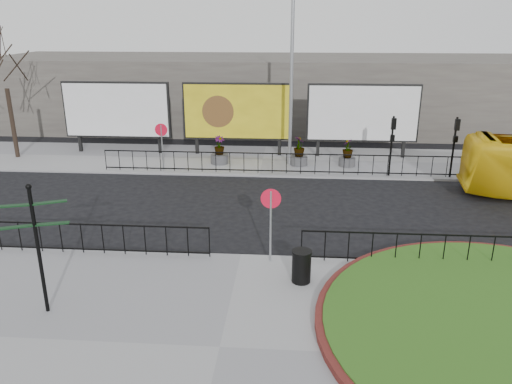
# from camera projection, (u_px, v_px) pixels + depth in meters

# --- Properties ---
(ground) EXTENTS (90.00, 90.00, 0.00)m
(ground) POSITION_uv_depth(u_px,v_px,m) (241.00, 257.00, 16.70)
(ground) COLOR black
(ground) RESTS_ON ground
(pavement_near) EXTENTS (30.00, 10.00, 0.12)m
(pavement_near) POSITION_uv_depth(u_px,v_px,m) (220.00, 349.00, 11.97)
(pavement_near) COLOR gray
(pavement_near) RESTS_ON ground
(pavement_far) EXTENTS (44.00, 6.00, 0.12)m
(pavement_far) POSITION_uv_depth(u_px,v_px,m) (263.00, 160.00, 27.99)
(pavement_far) COLOR gray
(pavement_far) RESTS_ON ground
(railing_near_left) EXTENTS (10.00, 0.10, 1.10)m
(railing_near_left) POSITION_uv_depth(u_px,v_px,m) (61.00, 237.00, 16.62)
(railing_near_left) COLOR black
(railing_near_left) RESTS_ON pavement_near
(railing_near_right) EXTENTS (9.00, 0.10, 1.10)m
(railing_near_right) POSITION_uv_depth(u_px,v_px,m) (444.00, 249.00, 15.75)
(railing_near_right) COLOR black
(railing_near_right) RESTS_ON pavement_near
(railing_far) EXTENTS (18.00, 0.10, 1.10)m
(railing_far) POSITION_uv_depth(u_px,v_px,m) (279.00, 163.00, 25.18)
(railing_far) COLOR black
(railing_far) RESTS_ON pavement_far
(speed_sign_far) EXTENTS (0.64, 0.07, 2.47)m
(speed_sign_far) POSITION_uv_depth(u_px,v_px,m) (162.00, 137.00, 25.28)
(speed_sign_far) COLOR gray
(speed_sign_far) RESTS_ON pavement_far
(speed_sign_near) EXTENTS (0.64, 0.07, 2.47)m
(speed_sign_near) POSITION_uv_depth(u_px,v_px,m) (271.00, 209.00, 15.63)
(speed_sign_near) COLOR gray
(speed_sign_near) RESTS_ON pavement_near
(billboard_left) EXTENTS (6.20, 0.31, 4.10)m
(billboard_left) POSITION_uv_depth(u_px,v_px,m) (117.00, 110.00, 28.66)
(billboard_left) COLOR black
(billboard_left) RESTS_ON pavement_far
(billboard_mid) EXTENTS (6.20, 0.31, 4.10)m
(billboard_mid) POSITION_uv_depth(u_px,v_px,m) (238.00, 112.00, 28.18)
(billboard_mid) COLOR black
(billboard_mid) RESTS_ON pavement_far
(billboard_right) EXTENTS (6.20, 0.31, 4.10)m
(billboard_right) POSITION_uv_depth(u_px,v_px,m) (363.00, 113.00, 27.69)
(billboard_right) COLOR black
(billboard_right) RESTS_ON pavement_far
(lamp_post) EXTENTS (0.74, 0.18, 9.23)m
(lamp_post) POSITION_uv_depth(u_px,v_px,m) (292.00, 76.00, 25.38)
(lamp_post) COLOR gray
(lamp_post) RESTS_ON pavement_far
(signal_pole_a) EXTENTS (0.22, 0.26, 3.00)m
(signal_pole_a) POSITION_uv_depth(u_px,v_px,m) (392.00, 137.00, 24.36)
(signal_pole_a) COLOR black
(signal_pole_a) RESTS_ON pavement_far
(signal_pole_b) EXTENTS (0.22, 0.26, 3.00)m
(signal_pole_b) POSITION_uv_depth(u_px,v_px,m) (455.00, 138.00, 24.15)
(signal_pole_b) COLOR black
(signal_pole_b) RESTS_ON pavement_far
(tree_left) EXTENTS (2.00, 2.00, 7.00)m
(tree_left) POSITION_uv_depth(u_px,v_px,m) (8.00, 95.00, 27.33)
(tree_left) COLOR #2D2119
(tree_left) RESTS_ON pavement_far
(building_backdrop) EXTENTS (40.00, 10.00, 5.00)m
(building_backdrop) POSITION_uv_depth(u_px,v_px,m) (271.00, 92.00, 36.61)
(building_backdrop) COLOR #605C54
(building_backdrop) RESTS_ON ground
(fingerpost_sign) EXTENTS (1.66, 0.81, 3.61)m
(fingerpost_sign) POSITION_uv_depth(u_px,v_px,m) (36.00, 237.00, 12.73)
(fingerpost_sign) COLOR black
(fingerpost_sign) RESTS_ON pavement_near
(litter_bin) EXTENTS (0.61, 0.61, 1.01)m
(litter_bin) POSITION_uv_depth(u_px,v_px,m) (301.00, 266.00, 14.78)
(litter_bin) COLOR black
(litter_bin) RESTS_ON pavement_near
(planter_a) EXTENTS (0.96, 0.96, 1.51)m
(planter_a) POSITION_uv_depth(u_px,v_px,m) (220.00, 153.00, 27.00)
(planter_a) COLOR #4C4C4F
(planter_a) RESTS_ON pavement_far
(planter_b) EXTENTS (0.92, 0.92, 1.57)m
(planter_b) POSITION_uv_depth(u_px,v_px,m) (299.00, 153.00, 26.68)
(planter_b) COLOR #4C4C4F
(planter_b) RESTS_ON pavement_far
(planter_c) EXTENTS (0.88, 0.88, 1.48)m
(planter_c) POSITION_uv_depth(u_px,v_px,m) (347.00, 155.00, 26.52)
(planter_c) COLOR #4C4C4F
(planter_c) RESTS_ON pavement_far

